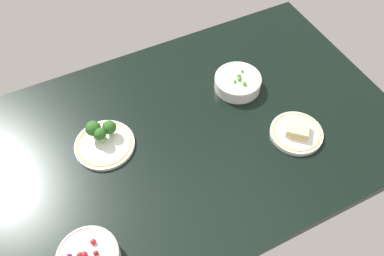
# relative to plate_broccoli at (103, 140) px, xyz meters

# --- Properties ---
(dining_table) EXTENTS (1.42, 0.91, 0.04)m
(dining_table) POSITION_rel_plate_broccoli_xyz_m (0.28, -0.09, -0.04)
(dining_table) COLOR black
(dining_table) RESTS_ON ground
(plate_broccoli) EXTENTS (0.20, 0.20, 0.09)m
(plate_broccoli) POSITION_rel_plate_broccoli_xyz_m (0.00, 0.00, 0.00)
(plate_broccoli) COLOR white
(plate_broccoli) RESTS_ON dining_table
(bowl_peas) EXTENTS (0.17, 0.17, 0.06)m
(bowl_peas) POSITION_rel_plate_broccoli_xyz_m (0.53, 0.02, 0.00)
(bowl_peas) COLOR white
(bowl_peas) RESTS_ON dining_table
(plate_sandwich) EXTENTS (0.18, 0.18, 0.05)m
(plate_sandwich) POSITION_rel_plate_broccoli_xyz_m (0.59, -0.25, -0.01)
(plate_sandwich) COLOR white
(plate_sandwich) RESTS_ON dining_table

